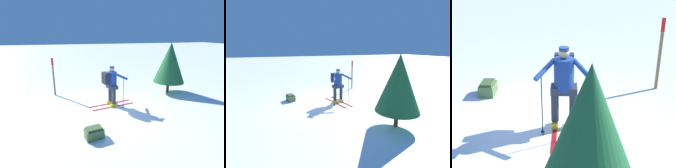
% 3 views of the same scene
% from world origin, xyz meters
% --- Properties ---
extents(ground_plane, '(80.00, 80.00, 0.00)m').
position_xyz_m(ground_plane, '(0.00, 0.00, 0.00)').
color(ground_plane, white).
extents(skier, '(1.90, 1.04, 1.62)m').
position_xyz_m(skier, '(-0.19, -0.29, 0.95)').
color(skier, red).
rests_on(skier, ground_plane).
extents(dropped_backpack, '(0.57, 0.44, 0.33)m').
position_xyz_m(dropped_backpack, '(0.85, 1.82, 0.16)').
color(dropped_backpack, '#4C6B38').
rests_on(dropped_backpack, ground_plane).
extents(trail_marker, '(0.09, 0.09, 1.77)m').
position_xyz_m(trail_marker, '(2.09, -2.14, 1.03)').
color(trail_marker, olive).
rests_on(trail_marker, ground_plane).
extents(pine_tree, '(1.47, 1.47, 2.45)m').
position_xyz_m(pine_tree, '(-3.34, -1.20, 1.49)').
color(pine_tree, '#4C331E').
rests_on(pine_tree, ground_plane).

